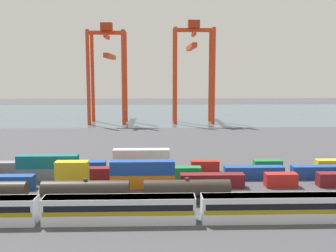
{
  "coord_description": "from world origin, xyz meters",
  "views": [
    {
      "loc": [
        -1.9,
        -79.13,
        21.87
      ],
      "look_at": [
        1.73,
        34.84,
        6.56
      ],
      "focal_mm": 43.9,
      "sensor_mm": 36.0,
      "label": 1
    }
  ],
  "objects_px": {
    "shipping_container_5": "(212,180)",
    "gantry_crane_west": "(108,63)",
    "freight_tank_row": "(86,192)",
    "shipping_container_14": "(321,172)",
    "shipping_container_3": "(143,181)",
    "shipping_container_15": "(13,168)",
    "shipping_container_0": "(1,182)",
    "shipping_container_6": "(281,180)",
    "shipping_container_19": "(205,166)",
    "passenger_train": "(120,208)",
    "shipping_container_21": "(330,165)",
    "gantry_crane_central": "(193,60)"
  },
  "relations": [
    {
      "from": "shipping_container_5",
      "to": "gantry_crane_west",
      "type": "height_order",
      "value": "gantry_crane_west"
    },
    {
      "from": "freight_tank_row",
      "to": "shipping_container_5",
      "type": "height_order",
      "value": "freight_tank_row"
    },
    {
      "from": "shipping_container_5",
      "to": "shipping_container_14",
      "type": "height_order",
      "value": "same"
    },
    {
      "from": "shipping_container_3",
      "to": "shipping_container_15",
      "type": "relative_size",
      "value": 1.0
    },
    {
      "from": "shipping_container_0",
      "to": "shipping_container_6",
      "type": "relative_size",
      "value": 2.0
    },
    {
      "from": "shipping_container_15",
      "to": "shipping_container_3",
      "type": "bearing_deg",
      "value": -22.39
    },
    {
      "from": "shipping_container_3",
      "to": "shipping_container_19",
      "type": "bearing_deg",
      "value": 41.28
    },
    {
      "from": "shipping_container_14",
      "to": "shipping_container_0",
      "type": "bearing_deg",
      "value": -174.72
    },
    {
      "from": "passenger_train",
      "to": "gantry_crane_west",
      "type": "height_order",
      "value": "gantry_crane_west"
    },
    {
      "from": "shipping_container_3",
      "to": "gantry_crane_west",
      "type": "xyz_separation_m",
      "value": [
        -17.49,
        101.46,
        23.74
      ]
    },
    {
      "from": "shipping_container_0",
      "to": "shipping_container_5",
      "type": "height_order",
      "value": "same"
    },
    {
      "from": "freight_tank_row",
      "to": "shipping_container_15",
      "type": "bearing_deg",
      "value": 132.49
    },
    {
      "from": "shipping_container_6",
      "to": "shipping_container_19",
      "type": "relative_size",
      "value": 1.0
    },
    {
      "from": "shipping_container_5",
      "to": "shipping_container_19",
      "type": "xyz_separation_m",
      "value": [
        0.03,
        11.58,
        0.0
      ]
    },
    {
      "from": "shipping_container_3",
      "to": "shipping_container_0",
      "type": "bearing_deg",
      "value": 180.0
    },
    {
      "from": "passenger_train",
      "to": "gantry_crane_west",
      "type": "xyz_separation_m",
      "value": [
        -14.68,
        119.34,
        22.9
      ]
    },
    {
      "from": "shipping_container_6",
      "to": "gantry_crane_west",
      "type": "relative_size",
      "value": 0.15
    },
    {
      "from": "passenger_train",
      "to": "freight_tank_row",
      "type": "xyz_separation_m",
      "value": [
        -6.35,
        8.77,
        -0.14
      ]
    },
    {
      "from": "shipping_container_3",
      "to": "shipping_container_21",
      "type": "bearing_deg",
      "value": 15.87
    },
    {
      "from": "shipping_container_3",
      "to": "shipping_container_21",
      "type": "xyz_separation_m",
      "value": [
        40.71,
        11.58,
        0.0
      ]
    },
    {
      "from": "shipping_container_14",
      "to": "gantry_crane_west",
      "type": "xyz_separation_m",
      "value": [
        -53.88,
        95.67,
        23.74
      ]
    },
    {
      "from": "shipping_container_0",
      "to": "shipping_container_19",
      "type": "bearing_deg",
      "value": 16.34
    },
    {
      "from": "shipping_container_19",
      "to": "shipping_container_21",
      "type": "distance_m",
      "value": 27.53
    },
    {
      "from": "shipping_container_0",
      "to": "shipping_container_19",
      "type": "xyz_separation_m",
      "value": [
        39.49,
        11.58,
        0.0
      ]
    },
    {
      "from": "freight_tank_row",
      "to": "shipping_container_14",
      "type": "relative_size",
      "value": 3.97
    },
    {
      "from": "passenger_train",
      "to": "shipping_container_0",
      "type": "xyz_separation_m",
      "value": [
        -23.5,
        17.88,
        -0.84
      ]
    },
    {
      "from": "shipping_container_6",
      "to": "shipping_container_15",
      "type": "distance_m",
      "value": 55.63
    },
    {
      "from": "shipping_container_15",
      "to": "gantry_crane_central",
      "type": "bearing_deg",
      "value": 62.45
    },
    {
      "from": "passenger_train",
      "to": "shipping_container_19",
      "type": "xyz_separation_m",
      "value": [
        15.99,
        29.46,
        -0.84
      ]
    },
    {
      "from": "shipping_container_3",
      "to": "shipping_container_15",
      "type": "distance_m",
      "value": 30.4
    },
    {
      "from": "shipping_container_3",
      "to": "shipping_container_14",
      "type": "bearing_deg",
      "value": 9.04
    },
    {
      "from": "shipping_container_6",
      "to": "passenger_train",
      "type": "bearing_deg",
      "value": -148.44
    },
    {
      "from": "shipping_container_5",
      "to": "gantry_crane_central",
      "type": "distance_m",
      "value": 104.46
    },
    {
      "from": "freight_tank_row",
      "to": "shipping_container_5",
      "type": "relative_size",
      "value": 3.97
    },
    {
      "from": "freight_tank_row",
      "to": "shipping_container_21",
      "type": "height_order",
      "value": "freight_tank_row"
    },
    {
      "from": "gantry_crane_west",
      "to": "shipping_container_5",
      "type": "bearing_deg",
      "value": -73.2
    },
    {
      "from": "freight_tank_row",
      "to": "shipping_container_5",
      "type": "distance_m",
      "value": 24.11
    },
    {
      "from": "shipping_container_6",
      "to": "shipping_container_21",
      "type": "bearing_deg",
      "value": 38.78
    },
    {
      "from": "freight_tank_row",
      "to": "shipping_container_6",
      "type": "relative_size",
      "value": 7.95
    },
    {
      "from": "shipping_container_19",
      "to": "gantry_crane_west",
      "type": "xyz_separation_m",
      "value": [
        -30.67,
        89.88,
        23.74
      ]
    },
    {
      "from": "shipping_container_19",
      "to": "shipping_container_3",
      "type": "bearing_deg",
      "value": -138.72
    },
    {
      "from": "freight_tank_row",
      "to": "shipping_container_19",
      "type": "bearing_deg",
      "value": 42.81
    },
    {
      "from": "gantry_crane_west",
      "to": "shipping_container_15",
      "type": "bearing_deg",
      "value": -96.74
    },
    {
      "from": "shipping_container_15",
      "to": "gantry_crane_west",
      "type": "distance_m",
      "value": 93.57
    },
    {
      "from": "freight_tank_row",
      "to": "shipping_container_0",
      "type": "distance_m",
      "value": 19.44
    },
    {
      "from": "shipping_container_0",
      "to": "shipping_container_3",
      "type": "xyz_separation_m",
      "value": [
        26.3,
        0.0,
        0.0
      ]
    },
    {
      "from": "shipping_container_21",
      "to": "gantry_crane_central",
      "type": "distance_m",
      "value": 95.69
    },
    {
      "from": "shipping_container_3",
      "to": "shipping_container_15",
      "type": "bearing_deg",
      "value": 157.61
    },
    {
      "from": "shipping_container_21",
      "to": "gantry_crane_west",
      "type": "height_order",
      "value": "gantry_crane_west"
    },
    {
      "from": "shipping_container_5",
      "to": "shipping_container_6",
      "type": "relative_size",
      "value": 2.0
    }
  ]
}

